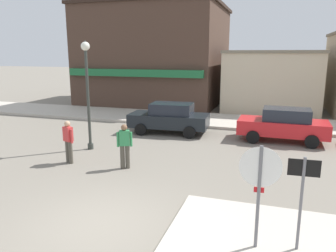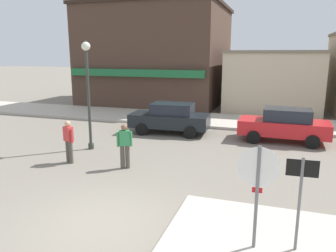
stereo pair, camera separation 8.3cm
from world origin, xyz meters
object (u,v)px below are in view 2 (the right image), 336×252
(parked_car_nearest, at_px, (170,118))
(lamp_post, at_px, (88,80))
(parked_car_second, at_px, (284,125))
(pedestrian_crossing_far, at_px, (69,140))
(one_way_sign, at_px, (300,195))
(stop_sign, at_px, (257,184))
(pedestrian_crossing_near, at_px, (125,145))

(parked_car_nearest, bearing_deg, lamp_post, -121.79)
(parked_car_second, bearing_deg, pedestrian_crossing_far, -143.22)
(one_way_sign, relative_size, parked_car_second, 0.52)
(parked_car_nearest, xyz_separation_m, pedestrian_crossing_far, (-2.15, -5.66, 0.06))
(lamp_post, height_order, pedestrian_crossing_far, lamp_post)
(one_way_sign, relative_size, lamp_post, 0.46)
(one_way_sign, height_order, parked_car_nearest, one_way_sign)
(stop_sign, distance_m, parked_car_nearest, 10.58)
(one_way_sign, bearing_deg, parked_car_nearest, 121.43)
(one_way_sign, height_order, pedestrian_crossing_near, one_way_sign)
(parked_car_nearest, relative_size, parked_car_second, 1.01)
(one_way_sign, bearing_deg, lamp_post, 145.93)
(one_way_sign, bearing_deg, stop_sign, -168.17)
(one_way_sign, height_order, lamp_post, lamp_post)
(stop_sign, xyz_separation_m, pedestrian_crossing_near, (-4.74, 3.83, -0.65))
(lamp_post, relative_size, parked_car_nearest, 1.11)
(parked_car_second, bearing_deg, one_way_sign, -89.29)
(pedestrian_crossing_far, bearing_deg, lamp_post, 96.61)
(lamp_post, bearing_deg, parked_car_second, 26.22)
(parked_car_second, distance_m, pedestrian_crossing_far, 9.57)
(stop_sign, bearing_deg, pedestrian_crossing_near, 141.04)
(pedestrian_crossing_far, bearing_deg, pedestrian_crossing_near, 2.61)
(stop_sign, bearing_deg, pedestrian_crossing_far, 151.90)
(stop_sign, xyz_separation_m, pedestrian_crossing_far, (-6.98, 3.73, -0.65))
(one_way_sign, distance_m, pedestrian_crossing_far, 8.57)
(stop_sign, bearing_deg, one_way_sign, 11.83)
(pedestrian_crossing_near, relative_size, pedestrian_crossing_far, 1.00)
(lamp_post, xyz_separation_m, pedestrian_crossing_far, (0.21, -1.85, -2.09))
(stop_sign, height_order, lamp_post, lamp_post)
(stop_sign, height_order, parked_car_nearest, stop_sign)
(parked_car_nearest, relative_size, pedestrian_crossing_far, 2.54)
(one_way_sign, distance_m, parked_car_nearest, 10.82)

